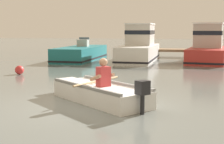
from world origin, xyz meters
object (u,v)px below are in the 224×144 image
(rowboat_with_person, at_px, (99,92))
(mooring_buoy, at_px, (19,70))
(moored_boat_teal, at_px, (81,54))
(moored_boat_red, at_px, (208,48))
(moored_boat_white, at_px, (139,47))

(rowboat_with_person, relative_size, mooring_buoy, 8.44)
(moored_boat_teal, xyz_separation_m, moored_boat_red, (7.74, 0.53, 0.45))
(rowboat_with_person, distance_m, moored_boat_red, 12.57)
(mooring_buoy, bearing_deg, moored_boat_teal, 85.67)
(moored_boat_red, distance_m, mooring_buoy, 11.22)
(moored_boat_white, relative_size, mooring_buoy, 15.40)
(moored_boat_white, bearing_deg, moored_boat_red, 2.57)
(moored_boat_white, distance_m, moored_boat_red, 4.08)
(moored_boat_teal, relative_size, moored_boat_white, 0.99)
(rowboat_with_person, distance_m, moored_boat_white, 11.88)
(rowboat_with_person, bearing_deg, moored_boat_white, 92.41)
(moored_boat_red, height_order, mooring_buoy, moored_boat_red)
(rowboat_with_person, height_order, moored_boat_teal, moored_boat_teal)
(moored_boat_teal, height_order, moored_boat_white, moored_boat_white)
(moored_boat_red, bearing_deg, moored_boat_white, -177.43)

